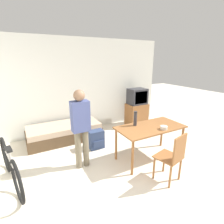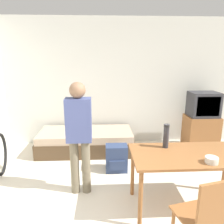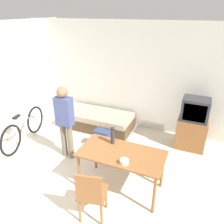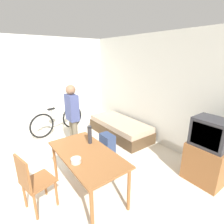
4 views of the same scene
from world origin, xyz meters
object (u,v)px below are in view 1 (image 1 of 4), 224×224
at_px(backpack, 96,139).
at_px(person_standing, 81,124).
at_px(bicycle, 10,166).
at_px(mate_bowl, 164,128).
at_px(tv, 137,108).
at_px(wooden_chair, 173,156).
at_px(dining_table, 150,130).
at_px(daybed, 65,132).
at_px(thermos_flask, 135,118).

bearing_deg(backpack, person_standing, -134.17).
distance_m(bicycle, mate_bowl, 2.91).
bearing_deg(backpack, tv, 25.05).
xyz_separation_m(tv, mate_bowl, (-0.86, -2.07, 0.22)).
xyz_separation_m(wooden_chair, backpack, (-0.68, 1.77, -0.29)).
bearing_deg(bicycle, mate_bowl, -14.75).
bearing_deg(backpack, bicycle, -164.97).
xyz_separation_m(dining_table, wooden_chair, (-0.16, -0.80, -0.14)).
bearing_deg(bicycle, tv, 20.23).
distance_m(tv, backpack, 2.05).
bearing_deg(dining_table, bicycle, 169.51).
distance_m(tv, dining_table, 2.09).
height_order(dining_table, person_standing, person_standing).
height_order(dining_table, wooden_chair, wooden_chair).
relative_size(bicycle, backpack, 3.62).
height_order(bicycle, person_standing, person_standing).
bearing_deg(tv, wooden_chair, -113.71).
bearing_deg(tv, mate_bowl, -112.51).
relative_size(tv, wooden_chair, 1.30).
xyz_separation_m(daybed, wooden_chair, (1.24, -2.61, 0.31)).
bearing_deg(daybed, tv, 0.40).
distance_m(daybed, wooden_chair, 2.91).
distance_m(thermos_flask, backpack, 1.19).
distance_m(person_standing, backpack, 1.05).
xyz_separation_m(tv, person_standing, (-2.38, -1.42, 0.35)).
height_order(thermos_flask, backpack, thermos_flask).
bearing_deg(thermos_flask, dining_table, -39.68).
xyz_separation_m(wooden_chair, person_standing, (-1.23, 1.20, 0.40)).
height_order(daybed, backpack, backpack).
height_order(daybed, bicycle, bicycle).
bearing_deg(wooden_chair, mate_bowl, 61.98).
relative_size(person_standing, backpack, 3.44).
relative_size(person_standing, mate_bowl, 11.07).
height_order(tv, thermos_flask, tv).
bearing_deg(dining_table, wooden_chair, -101.07).
relative_size(daybed, bicycle, 1.15).
bearing_deg(dining_table, thermos_flask, 140.32).
height_order(wooden_chair, mate_bowl, wooden_chair).
distance_m(bicycle, person_standing, 1.38).
distance_m(daybed, thermos_flask, 2.10).
height_order(bicycle, thermos_flask, thermos_flask).
height_order(daybed, tv, tv).
distance_m(tv, thermos_flask, 2.08).
bearing_deg(tv, backpack, -154.95).
xyz_separation_m(wooden_chair, bicycle, (-2.49, 1.29, -0.16)).
distance_m(person_standing, mate_bowl, 1.66).
distance_m(dining_table, thermos_flask, 0.41).
relative_size(bicycle, thermos_flask, 5.34).
height_order(daybed, thermos_flask, thermos_flask).
distance_m(dining_table, mate_bowl, 0.30).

